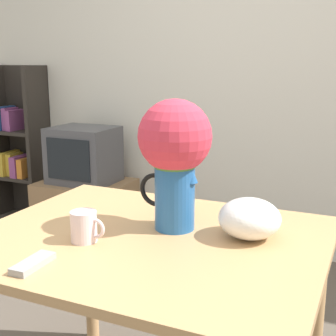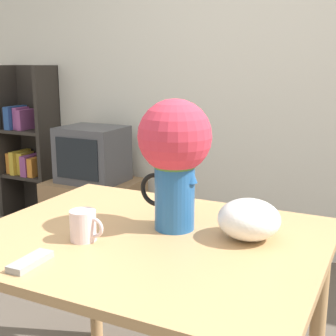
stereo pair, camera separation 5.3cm
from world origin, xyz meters
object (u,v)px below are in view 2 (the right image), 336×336
at_px(coffee_mug, 84,226).
at_px(white_bowl, 249,219).
at_px(tv_set, 93,154).
at_px(flower_vase, 175,150).

height_order(coffee_mug, white_bowl, white_bowl).
bearing_deg(coffee_mug, white_bowl, 27.98).
bearing_deg(tv_set, white_bowl, -40.72).
relative_size(coffee_mug, white_bowl, 0.59).
bearing_deg(white_bowl, tv_set, 139.28).
distance_m(flower_vase, tv_set, 1.99).
xyz_separation_m(flower_vase, coffee_mug, (-0.22, -0.23, -0.23)).
bearing_deg(flower_vase, coffee_mug, -132.92).
relative_size(white_bowl, tv_set, 0.45).
distance_m(white_bowl, tv_set, 2.14).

